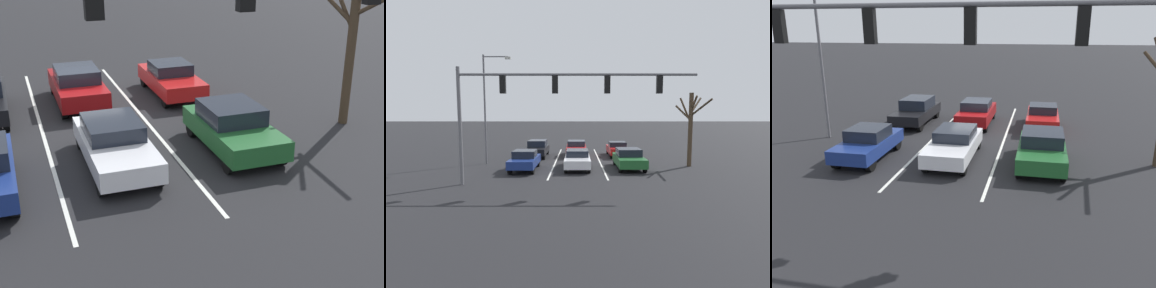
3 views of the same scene
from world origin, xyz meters
The scene contains 12 objects.
ground_plane centered at (0.00, 0.00, 0.00)m, with size 240.00×240.00×0.00m, color black.
lane_stripe_left_divider centered at (-1.82, 1.66, 0.01)m, with size 0.12×15.32×0.01m, color silver.
lane_stripe_center_divider centered at (1.82, 1.66, 0.01)m, with size 0.12×15.32×0.01m, color silver.
car_darkgreen_leftlane_front centered at (-3.71, 5.35, 0.74)m, with size 1.91×4.21×1.44m.
car_navy_rightlane_front centered at (3.74, 5.97, 0.73)m, with size 1.74×4.05×1.40m.
car_white_midlane_front centered at (0.03, 5.29, 0.69)m, with size 1.79×4.53×1.33m.
car_red_leftlane_second centered at (-3.71, -0.93, 0.69)m, with size 1.73×4.27×1.35m.
car_maroon_midlane_second centered at (0.13, -1.03, 0.75)m, with size 1.80×4.44×1.46m.
car_black_rightlane_second centered at (3.72, -0.58, 0.79)m, with size 1.80×4.60×1.52m.
traffic_signal_gantry centered at (1.87, 10.30, 5.03)m, with size 13.10×0.37×6.52m.
street_lamp_right_shoulder centered at (7.03, 3.32, 4.90)m, with size 2.18×0.24×8.48m.
bare_tree_near centered at (-8.47, 4.47, 3.18)m, with size 2.23×3.31×5.51m.
Camera 2 is at (0.02, 26.86, 4.01)m, focal length 28.00 mm.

